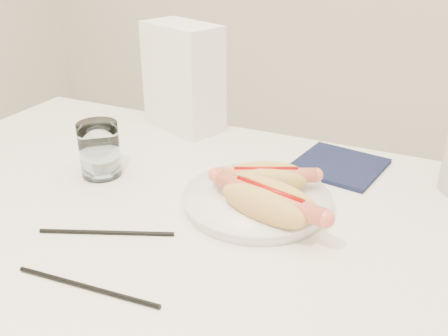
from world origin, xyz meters
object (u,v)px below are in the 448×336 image
at_px(plate, 256,202).
at_px(hotdog_right, 269,202).
at_px(hotdog_left, 265,179).
at_px(table, 178,246).
at_px(napkin_box, 183,77).
at_px(water_glass, 99,150).

height_order(plate, hotdog_right, hotdog_right).
distance_m(plate, hotdog_left, 0.04).
bearing_deg(hotdog_right, plate, 143.86).
height_order(hotdog_left, hotdog_right, hotdog_right).
xyz_separation_m(table, hotdog_left, (0.11, 0.11, 0.10)).
xyz_separation_m(hotdog_left, napkin_box, (-0.29, 0.24, 0.08)).
bearing_deg(napkin_box, water_glass, -72.62).
relative_size(hotdog_left, napkin_box, 0.69).
relative_size(hotdog_right, water_glass, 1.89).
bearing_deg(water_glass, hotdog_right, -6.20).
distance_m(hotdog_right, napkin_box, 0.46).
relative_size(hotdog_left, hotdog_right, 0.84).
height_order(table, plate, plate).
bearing_deg(hotdog_left, plate, -124.40).
bearing_deg(hotdog_right, hotdog_left, 129.79).
relative_size(plate, hotdog_left, 1.45).
xyz_separation_m(hotdog_left, water_glass, (-0.31, -0.04, 0.01)).
bearing_deg(napkin_box, hotdog_right, -23.03).
distance_m(table, water_glass, 0.24).
xyz_separation_m(plate, water_glass, (-0.31, -0.01, 0.04)).
xyz_separation_m(hotdog_left, hotdog_right, (0.03, -0.08, 0.00)).
height_order(table, hotdog_left, hotdog_left).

